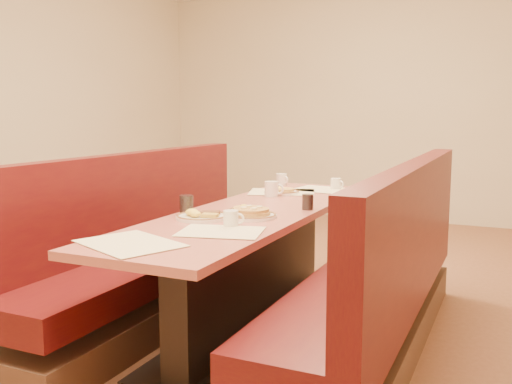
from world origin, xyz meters
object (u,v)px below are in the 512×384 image
at_px(booth_left, 151,261).
at_px(eggs_plate, 201,216).
at_px(diner_table, 255,273).
at_px(coffee_mug_c, 336,184).
at_px(pancake_plate, 251,214).
at_px(soda_tumbler_near, 187,205).
at_px(coffee_mug_a, 231,218).
at_px(coffee_mug_d, 282,179).
at_px(coffee_mug_b, 272,189).
at_px(booth_right, 379,291).
at_px(soda_tumbler_mid, 308,202).

bearing_deg(booth_left, eggs_plate, -32.52).
height_order(diner_table, booth_left, booth_left).
bearing_deg(coffee_mug_c, booth_left, -110.31).
distance_m(pancake_plate, soda_tumbler_near, 0.38).
xyz_separation_m(booth_left, coffee_mug_a, (0.83, -0.49, 0.43)).
relative_size(diner_table, coffee_mug_d, 22.30).
distance_m(pancake_plate, coffee_mug_b, 0.79).
xyz_separation_m(eggs_plate, soda_tumbler_near, (-0.15, 0.09, 0.04)).
xyz_separation_m(booth_right, soda_tumbler_near, (-1.01, -0.29, 0.44)).
height_order(booth_right, soda_tumbler_near, booth_right).
distance_m(coffee_mug_c, soda_tumbler_mid, 0.92).
bearing_deg(coffee_mug_d, booth_right, -22.47).
relative_size(booth_left, soda_tumbler_mid, 27.64).
bearing_deg(booth_right, coffee_mug_b, 148.33).
xyz_separation_m(eggs_plate, soda_tumbler_mid, (0.41, 0.51, 0.03)).
bearing_deg(pancake_plate, soda_tumbler_mid, 63.13).
xyz_separation_m(booth_left, coffee_mug_d, (0.46, 1.10, 0.43)).
distance_m(booth_left, soda_tumbler_near, 0.70).
xyz_separation_m(coffee_mug_b, soda_tumbler_near, (-0.17, -0.81, -0.00)).
distance_m(booth_right, soda_tumbler_near, 1.14).
relative_size(diner_table, coffee_mug_a, 23.99).
distance_m(diner_table, soda_tumbler_near, 0.59).
relative_size(eggs_plate, coffee_mug_d, 2.47).
bearing_deg(coffee_mug_a, coffee_mug_b, 85.48).
relative_size(eggs_plate, coffee_mug_b, 2.08).
bearing_deg(eggs_plate, diner_table, 70.76).
xyz_separation_m(booth_right, soda_tumbler_mid, (-0.45, 0.12, 0.43)).
bearing_deg(booth_right, soda_tumbler_mid, 164.58).
relative_size(diner_table, booth_left, 1.00).
relative_size(booth_left, coffee_mug_c, 23.73).
height_order(diner_table, coffee_mug_d, coffee_mug_d).
height_order(pancake_plate, eggs_plate, pancake_plate).
height_order(booth_left, coffee_mug_a, booth_left).
bearing_deg(eggs_plate, soda_tumbler_mid, 50.80).
relative_size(booth_right, coffee_mug_d, 22.30).
relative_size(booth_right, soda_tumbler_near, 23.79).
xyz_separation_m(pancake_plate, eggs_plate, (-0.23, -0.14, -0.00)).
height_order(booth_right, coffee_mug_a, booth_right).
xyz_separation_m(coffee_mug_b, soda_tumbler_mid, (0.39, -0.40, -0.01)).
height_order(coffee_mug_b, coffee_mug_c, coffee_mug_b).
distance_m(booth_left, pancake_plate, 0.95).
bearing_deg(eggs_plate, coffee_mug_b, 88.62).
bearing_deg(coffee_mug_b, booth_left, -147.23).
relative_size(booth_left, coffee_mug_a, 23.99).
bearing_deg(soda_tumbler_mid, coffee_mug_a, -105.99).
bearing_deg(soda_tumbler_mid, booth_right, -15.42).
bearing_deg(soda_tumbler_mid, coffee_mug_d, 119.76).
height_order(diner_table, pancake_plate, pancake_plate).
distance_m(pancake_plate, eggs_plate, 0.27).
xyz_separation_m(diner_table, booth_left, (-0.73, 0.00, -0.01)).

